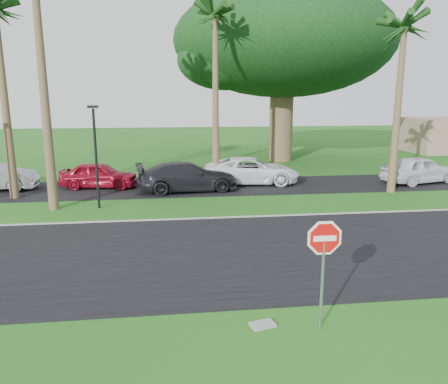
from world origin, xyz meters
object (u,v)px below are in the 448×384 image
object	(u,v)px
car_dark	(187,177)
car_minivan	(252,171)
car_pickup	(419,170)
car_red	(99,175)
stop_sign_near	(324,252)

from	to	relation	value
car_dark	car_minivan	xyz separation A→B (m)	(3.81, 1.55, -0.02)
car_minivan	car_pickup	world-z (taller)	car_pickup
car_minivan	car_red	bearing A→B (deg)	96.83
car_red	car_dark	distance (m)	5.04
car_minivan	car_pickup	size ratio (longest dim) A/B	1.18
car_pickup	stop_sign_near	bearing A→B (deg)	128.70
car_pickup	car_dark	bearing A→B (deg)	77.60
stop_sign_near	car_dark	world-z (taller)	stop_sign_near
car_minivan	car_pickup	xyz separation A→B (m)	(9.79, -1.07, 0.03)
stop_sign_near	car_red	world-z (taller)	stop_sign_near
car_dark	car_pickup	size ratio (longest dim) A/B	1.15
car_dark	car_minivan	distance (m)	4.11
car_red	car_minivan	size ratio (longest dim) A/B	0.77
car_dark	stop_sign_near	bearing A→B (deg)	-177.80
car_red	car_pickup	xyz separation A→B (m)	(18.43, -0.95, 0.08)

